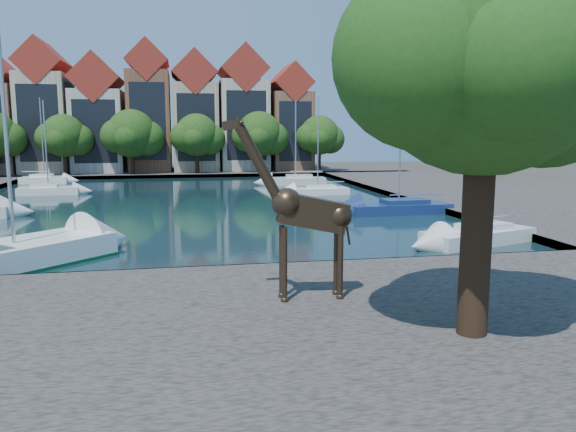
{
  "coord_description": "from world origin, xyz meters",
  "views": [
    {
      "loc": [
        -0.02,
        -22.22,
        5.89
      ],
      "look_at": [
        3.82,
        -2.0,
        2.74
      ],
      "focal_mm": 35.0,
      "sensor_mm": 36.0,
      "label": 1
    }
  ],
  "objects": [
    {
      "name": "far_quay",
      "position": [
        0.0,
        56.0,
        0.25
      ],
      "size": [
        60.0,
        16.0,
        0.5
      ],
      "primitive_type": "cube",
      "color": "#544E49",
      "rests_on": "ground"
    },
    {
      "name": "sailboat_left_d",
      "position": [
        -12.0,
        31.9,
        0.6
      ],
      "size": [
        5.35,
        2.11,
        8.47
      ],
      "color": "white",
      "rests_on": "water_basin"
    },
    {
      "name": "townhouse_east_end",
      "position": [
        15.0,
        55.99,
        7.11
      ],
      "size": [
        5.44,
        9.18,
        14.43
      ],
      "color": "brown",
      "rests_on": "far_quay"
    },
    {
      "name": "townhouse_center",
      "position": [
        -4.0,
        55.99,
        8.36
      ],
      "size": [
        5.44,
        9.18,
        16.93
      ],
      "color": "brown",
      "rests_on": "far_quay"
    },
    {
      "name": "townhouse_east_mid",
      "position": [
        8.5,
        55.99,
        8.1
      ],
      "size": [
        6.43,
        9.18,
        16.65
      ],
      "color": "beige",
      "rests_on": "far_quay"
    },
    {
      "name": "far_tree_mid_west",
      "position": [
        -5.89,
        50.49,
        5.29
      ],
      "size": [
        7.8,
        6.0,
        8.0
      ],
      "color": "#332114",
      "rests_on": "far_quay"
    },
    {
      "name": "far_tree_east",
      "position": [
        10.11,
        50.49,
        5.24
      ],
      "size": [
        7.54,
        5.8,
        7.84
      ],
      "color": "#332114",
      "rests_on": "far_quay"
    },
    {
      "name": "far_tree_far_east",
      "position": [
        18.09,
        50.49,
        5.08
      ],
      "size": [
        6.76,
        5.2,
        7.36
      ],
      "color": "#332114",
      "rests_on": "far_quay"
    },
    {
      "name": "far_tree_mid_east",
      "position": [
        2.1,
        50.49,
        5.13
      ],
      "size": [
        7.02,
        5.4,
        7.52
      ],
      "color": "#332114",
      "rests_on": "far_quay"
    },
    {
      "name": "townhouse_west_mid",
      "position": [
        -17.0,
        55.99,
        8.23
      ],
      "size": [
        5.94,
        9.18,
        16.79
      ],
      "color": "#BCAE90",
      "rests_on": "far_quay"
    },
    {
      "name": "sailboat_left_e",
      "position": [
        -15.0,
        44.0,
        0.63
      ],
      "size": [
        5.31,
        2.31,
        9.35
      ],
      "color": "white",
      "rests_on": "water_basin"
    },
    {
      "name": "plane_tree",
      "position": [
        7.62,
        -9.01,
        7.67
      ],
      "size": [
        8.32,
        6.4,
        10.62
      ],
      "color": "#332114",
      "rests_on": "near_quay"
    },
    {
      "name": "ground",
      "position": [
        0.0,
        0.0,
        0.0
      ],
      "size": [
        160.0,
        160.0,
        0.0
      ],
      "primitive_type": "plane",
      "color": "#38332B",
      "rests_on": "ground"
    },
    {
      "name": "townhouse_west_inner",
      "position": [
        -10.5,
        55.99,
        7.35
      ],
      "size": [
        6.43,
        9.18,
        15.15
      ],
      "color": "beige",
      "rests_on": "far_quay"
    },
    {
      "name": "townhouse_east_inner",
      "position": [
        2.0,
        55.99,
        7.73
      ],
      "size": [
        5.94,
        9.18,
        15.79
      ],
      "color": "tan",
      "rests_on": "far_quay"
    },
    {
      "name": "sailboat_right_c",
      "position": [
        12.13,
        27.27,
        0.55
      ],
      "size": [
        5.72,
        2.45,
        8.74
      ],
      "color": "white",
      "rests_on": "water_basin"
    },
    {
      "name": "water_basin",
      "position": [
        0.0,
        24.0,
        0.04
      ],
      "size": [
        38.0,
        50.0,
        0.08
      ],
      "primitive_type": "cube",
      "color": "black",
      "rests_on": "ground"
    },
    {
      "name": "sailboat_right_b",
      "position": [
        15.0,
        14.91,
        0.62
      ],
      "size": [
        7.3,
        2.76,
        11.57
      ],
      "color": "navy",
      "rests_on": "water_basin"
    },
    {
      "name": "near_quay",
      "position": [
        0.0,
        -7.0,
        0.25
      ],
      "size": [
        50.0,
        14.0,
        0.5
      ],
      "primitive_type": "cube",
      "color": "#544E49",
      "rests_on": "ground"
    },
    {
      "name": "sailboat_right_a",
      "position": [
        15.0,
        4.0,
        0.64
      ],
      "size": [
        6.63,
        4.03,
        10.41
      ],
      "color": "silver",
      "rests_on": "water_basin"
    },
    {
      "name": "far_tree_west",
      "position": [
        -13.91,
        50.49,
        5.08
      ],
      "size": [
        6.76,
        5.2,
        7.36
      ],
      "color": "#332114",
      "rests_on": "far_quay"
    },
    {
      "name": "sailboat_right_d",
      "position": [
        12.0,
        36.71,
        0.67
      ],
      "size": [
        6.43,
        2.65,
        8.9
      ],
      "color": "silver",
      "rests_on": "water_basin"
    },
    {
      "name": "giraffe_statue",
      "position": [
        3.73,
        -5.05,
        3.32
      ],
      "size": [
        4.01,
        0.7,
        5.75
      ],
      "color": "#312418",
      "rests_on": "near_quay"
    },
    {
      "name": "right_quay",
      "position": [
        25.0,
        24.0,
        0.25
      ],
      "size": [
        14.0,
        52.0,
        0.5
      ],
      "primitive_type": "cube",
      "color": "#544E49",
      "rests_on": "ground"
    }
  ]
}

